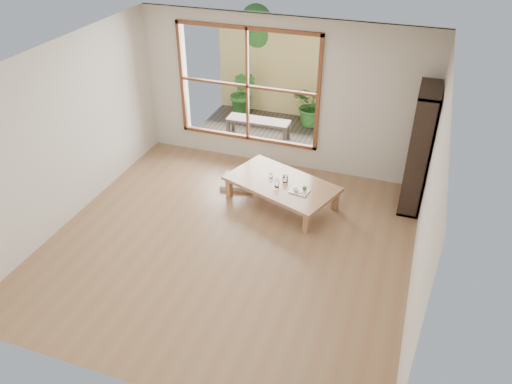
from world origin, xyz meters
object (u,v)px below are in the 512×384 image
food_tray (300,191)px  low_table (282,185)px  bookshelf (419,149)px  garden_bench (258,123)px

food_tray → low_table: bearing=163.4°
low_table → bookshelf: bookshelf is taller
low_table → food_tray: food_tray is taller
food_tray → bookshelf: bearing=37.1°
bookshelf → food_tray: 1.88m
bookshelf → food_tray: (-1.59, -0.83, -0.57)m
low_table → garden_bench: 2.26m
low_table → bookshelf: (1.94, 0.66, 0.63)m
garden_bench → low_table: bearing=-62.5°
food_tray → garden_bench: 2.59m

